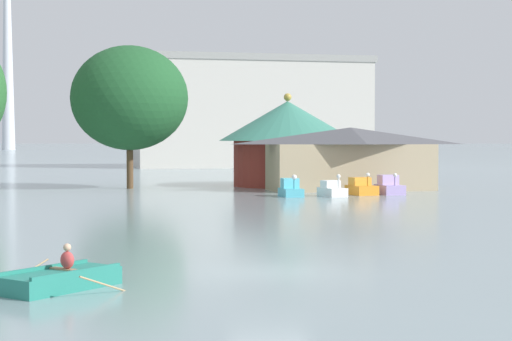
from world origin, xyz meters
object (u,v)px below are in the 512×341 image
pedal_boat_orange (361,188)px  pedal_boat_lavender (389,187)px  rowboat_with_rower (61,279)px  green_roof_pavilion (288,138)px  pedal_boat_cyan (291,189)px  boathouse (351,157)px  shoreline_tree_mid (130,98)px  background_building_block (251,112)px  pedal_boat_white (332,190)px

pedal_boat_orange → pedal_boat_lavender: pedal_boat_orange is taller
pedal_boat_orange → pedal_boat_lavender: size_ratio=1.00×
rowboat_with_rower → green_roof_pavilion: 54.26m
pedal_boat_cyan → boathouse: (6.84, 6.67, 2.17)m
pedal_boat_orange → pedal_boat_cyan: bearing=-89.4°
rowboat_with_rower → boathouse: (22.92, 43.04, 2.42)m
pedal_boat_cyan → rowboat_with_rower: bearing=-24.1°
shoreline_tree_mid → background_building_block: (22.52, 56.47, 0.75)m
pedal_boat_cyan → pedal_boat_white: (2.99, -0.52, -0.06)m
pedal_boat_lavender → shoreline_tree_mid: shoreline_tree_mid is taller
rowboat_with_rower → pedal_boat_lavender: 44.41m
rowboat_with_rower → pedal_boat_white: bearing=-160.8°
rowboat_with_rower → shoreline_tree_mid: (5.34, 49.27, 7.40)m
rowboat_with_rower → boathouse: size_ratio=0.25×
pedal_boat_white → shoreline_tree_mid: shoreline_tree_mid is taller
background_building_block → shoreline_tree_mid: bearing=-111.7°
boathouse → green_roof_pavilion: (-3.43, 7.44, 1.57)m
background_building_block → green_roof_pavilion: bearing=-98.6°
pedal_boat_orange → pedal_boat_lavender: bearing=85.4°
rowboat_with_rower → shoreline_tree_mid: size_ratio=0.29×
pedal_boat_white → pedal_boat_lavender: pedal_boat_white is taller
boathouse → green_roof_pavilion: 8.35m
green_roof_pavilion → shoreline_tree_mid: 14.61m
rowboat_with_rower → background_building_block: 109.65m
pedal_boat_orange → green_roof_pavilion: 14.00m
shoreline_tree_mid → background_building_block: background_building_block is taller
pedal_boat_white → background_building_block: size_ratio=0.07×
pedal_boat_cyan → pedal_boat_white: bearing=79.9°
pedal_boat_orange → shoreline_tree_mid: (-16.46, 12.07, 7.16)m
rowboat_with_rower → shoreline_tree_mid: 50.11m
boathouse → shoreline_tree_mid: bearing=160.5°
rowboat_with_rower → pedal_boat_lavender: (24.08, 37.31, 0.30)m
rowboat_with_rower → boathouse: 48.82m
pedal_boat_cyan → boathouse: 9.80m
boathouse → background_building_block: bearing=85.5°
pedal_boat_lavender → green_roof_pavilion: (-4.59, 13.17, 3.69)m
pedal_boat_cyan → background_building_block: (11.78, 69.36, 7.91)m
green_roof_pavilion → background_building_block: size_ratio=0.34×
pedal_boat_cyan → background_building_block: size_ratio=0.07×
pedal_boat_cyan → shoreline_tree_mid: shoreline_tree_mid is taller
pedal_boat_orange → pedal_boat_white: bearing=-71.3°
pedal_boat_lavender → pedal_boat_orange: bearing=-87.8°
rowboat_with_rower → pedal_boat_white: 40.61m
pedal_boat_orange → boathouse: bearing=161.6°
rowboat_with_rower → boathouse: boathouse is taller
pedal_boat_lavender → boathouse: size_ratio=0.19×
pedal_boat_orange → shoreline_tree_mid: shoreline_tree_mid is taller
pedal_boat_cyan → green_roof_pavilion: size_ratio=0.19×
boathouse → pedal_boat_lavender: bearing=-78.5°
boathouse → shoreline_tree_mid: shoreline_tree_mid is taller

